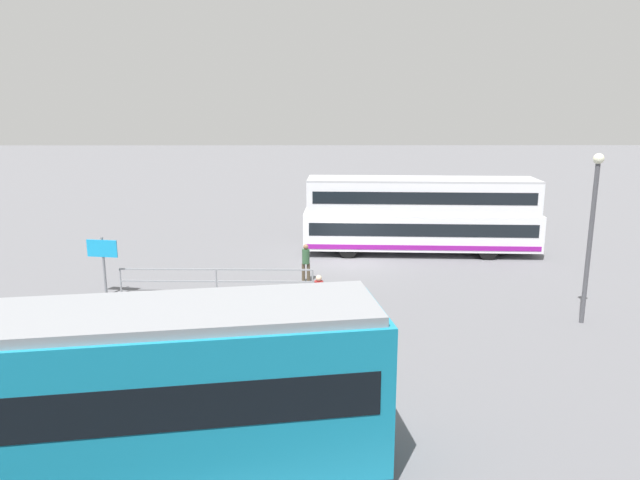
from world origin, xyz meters
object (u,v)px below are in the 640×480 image
object	(u,v)px
double_decker_bus	(420,215)
street_lamp	(592,225)
pedestrian_crossing	(319,294)
pedestrian_near_railing	(306,260)
info_sign	(103,255)

from	to	relation	value
double_decker_bus	street_lamp	bearing A→B (deg)	112.46
pedestrian_crossing	street_lamp	bearing A→B (deg)	177.54
pedestrian_crossing	double_decker_bus	bearing A→B (deg)	-118.68
pedestrian_near_railing	street_lamp	xyz separation A→B (m)	(-9.83, 4.95, 2.57)
pedestrian_crossing	street_lamp	xyz separation A→B (m)	(-9.29, 0.40, 2.59)
pedestrian_near_railing	info_sign	bearing A→B (deg)	13.11
double_decker_bus	street_lamp	xyz separation A→B (m)	(-4.09, 9.90, 1.55)
street_lamp	info_sign	bearing A→B (deg)	-9.78
pedestrian_near_railing	pedestrian_crossing	size ratio (longest dim) A/B	1.02
double_decker_bus	info_sign	size ratio (longest dim) A/B	4.95
double_decker_bus	info_sign	xyz separation A→B (m)	(13.76, 6.82, -0.29)
pedestrian_crossing	pedestrian_near_railing	bearing A→B (deg)	-83.20
street_lamp	pedestrian_crossing	bearing A→B (deg)	-2.46
pedestrian_near_railing	info_sign	distance (m)	8.27
street_lamp	pedestrian_near_railing	bearing A→B (deg)	-26.71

